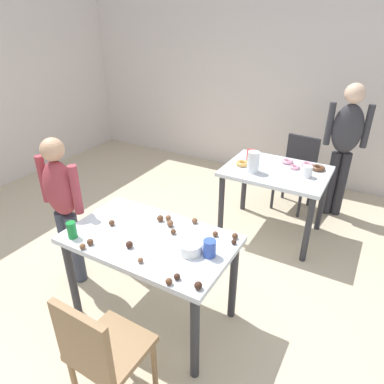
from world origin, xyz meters
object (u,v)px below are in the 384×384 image
Objects in this scene: chair_near_table at (101,350)px; chair_far_table at (297,168)px; dining_table_near at (150,249)px; dining_table_far at (275,180)px; person_girl_near at (63,202)px; person_adult_far at (345,140)px; soda_can at (72,230)px; mixing_bowl at (190,248)px; pitcher_far at (253,162)px.

chair_near_table is 1.00× the size of chair_far_table.
chair_far_table is (0.47, 2.35, -0.15)m from dining_table_near.
dining_table_far is 0.76× the size of person_girl_near.
person_adult_far is at bearing 2.96° from chair_far_table.
chair_near_table is 0.86m from soda_can.
dining_table_far is at bearing 87.23° from mixing_bowl.
person_adult_far reaches higher than pitcher_far.
person_adult_far is at bearing 76.45° from chair_near_table.
dining_table_near is 2.56m from person_adult_far.
chair_near_table reaches higher than dining_table_far.
chair_far_table is at bearing -177.04° from person_adult_far.
soda_can is at bearing -150.45° from dining_table_near.
soda_can is at bearing 144.32° from chair_near_table.
soda_can reaches higher than mixing_bowl.
person_girl_near is 1.80m from pitcher_far.
soda_can is at bearing -117.96° from person_adult_far.
mixing_bowl is at bearing -92.77° from dining_table_far.
chair_near_table is at bearing -91.16° from pitcher_far.
dining_table_near is at bearing 103.70° from chair_near_table.
chair_far_table reaches higher than dining_table_far.
soda_can is (-0.89, -1.88, 0.17)m from dining_table_far.
dining_table_far is 4.81× the size of pitcher_far.
person_adult_far reaches higher than dining_table_near.
dining_table_near is at bearing -0.66° from person_girl_near.
person_adult_far is (0.51, 0.76, 0.28)m from dining_table_far.
chair_near_table is 0.80m from mixing_bowl.
person_girl_near is (-1.29, -1.60, 0.15)m from dining_table_far.
chair_far_table is at bearing 85.90° from dining_table_far.
dining_table_near and dining_table_far have the same top height.
mixing_bowl is (0.16, 0.73, 0.29)m from chair_near_table.
dining_table_far is 0.75m from chair_far_table.
person_girl_near is at bearing 179.29° from mixing_bowl.
chair_near_table is 3.10m from chair_far_table.
pitcher_far is at bearing 81.16° from dining_table_near.
mixing_bowl is at bearing -85.47° from pitcher_far.
person_adult_far is 9.38× the size of mixing_bowl.
chair_far_table is 2.80m from soda_can.
chair_near_table is 4.11× the size of pitcher_far.
person_adult_far reaches higher than person_girl_near.
person_girl_near reaches higher than chair_near_table.
person_girl_near is at bearing 145.65° from soda_can.
chair_near_table is 0.57× the size of person_adult_far.
soda_can is at bearing -162.01° from mixing_bowl.
pitcher_far is at bearing -105.05° from chair_far_table.
dining_table_far is at bearing 84.25° from chair_near_table.
pitcher_far reaches higher than chair_near_table.
chair_far_table is 0.62m from person_adult_far.
chair_far_table is at bearing 74.95° from pitcher_far.
person_girl_near is at bearing -129.00° from dining_table_far.
pitcher_far reaches higher than soda_can.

